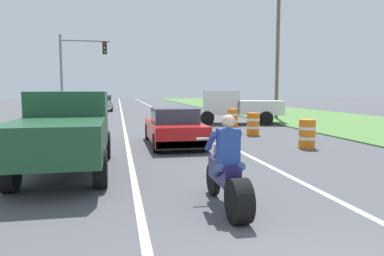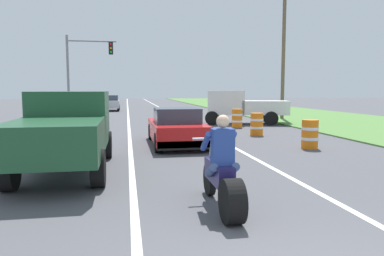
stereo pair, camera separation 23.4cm
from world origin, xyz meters
TOP-DOWN VIEW (x-y plane):
  - lane_stripe_left_solid at (-5.40, 20.00)m, footprint 0.14×120.00m
  - lane_stripe_right_solid at (1.80, 20.00)m, footprint 0.14×120.00m
  - lane_stripe_centre_dashed at (-1.80, 20.00)m, footprint 0.14×120.00m
  - grass_verge_right at (11.92, 20.00)m, footprint 10.00×120.00m
  - motorcycle_with_rider at (-0.35, 3.01)m, footprint 0.70×2.21m
  - sports_car_red at (-0.11, 10.48)m, footprint 1.84×4.30m
  - pickup_truck_left_lane_dark_green at (-3.37, 6.54)m, footprint 2.02×4.80m
  - pickup_truck_right_shoulder_white at (4.83, 18.11)m, footprint 5.14×3.14m
  - traffic_light_mast_near at (-5.06, 25.68)m, footprint 3.62×0.34m
  - utility_pole_roadside at (8.61, 20.91)m, footprint 0.24×0.24m
  - construction_barrel_nearest at (4.31, 8.85)m, footprint 0.58×0.58m
  - construction_barrel_mid at (3.78, 12.66)m, footprint 0.58×0.58m
  - construction_barrel_far at (3.91, 16.04)m, footprint 0.58×0.58m
  - distant_car_far_ahead at (-3.48, 33.56)m, footprint 1.80×4.00m

SIDE VIEW (x-z plane):
  - lane_stripe_left_solid at x=-5.40m, z-range 0.00..0.01m
  - lane_stripe_right_solid at x=1.80m, z-range 0.00..0.01m
  - lane_stripe_centre_dashed at x=-1.80m, z-range 0.00..0.01m
  - grass_verge_right at x=11.92m, z-range 0.00..0.06m
  - construction_barrel_nearest at x=4.31m, z-range 0.00..1.00m
  - construction_barrel_mid at x=3.78m, z-range 0.00..1.00m
  - construction_barrel_far at x=3.91m, z-range 0.00..1.00m
  - motorcycle_with_rider at x=-0.35m, z-range -0.22..1.40m
  - sports_car_red at x=-0.11m, z-range -0.05..1.31m
  - distant_car_far_ahead at x=-3.48m, z-range 0.02..1.52m
  - pickup_truck_left_lane_dark_green at x=-3.37m, z-range 0.12..2.10m
  - pickup_truck_right_shoulder_white at x=4.83m, z-range 0.12..2.10m
  - traffic_light_mast_near at x=-5.06m, z-range 0.93..6.93m
  - utility_pole_roadside at x=8.61m, z-range 0.00..8.33m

